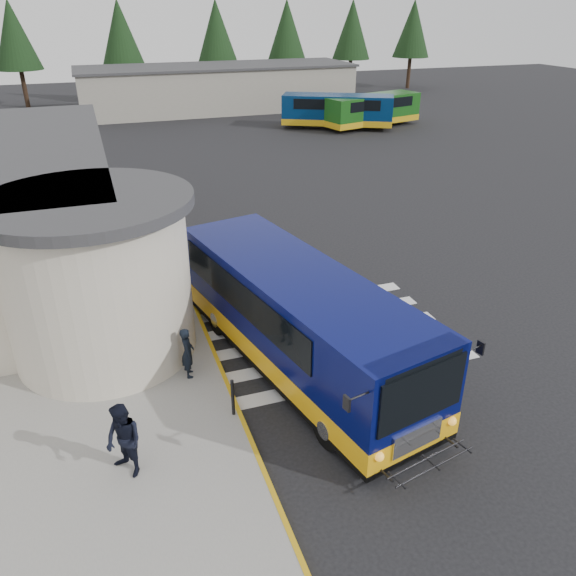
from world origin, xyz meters
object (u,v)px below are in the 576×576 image
object	(u,v)px
transit_bus	(299,323)
far_bus_a	(337,110)
pedestrian_b	(124,441)
far_bus_b	(372,109)
pedestrian_a	(188,352)
bollard	(233,397)

from	to	relation	value
transit_bus	far_bus_a	distance (m)	35.17
pedestrian_b	far_bus_a	world-z (taller)	far_bus_a
far_bus_a	far_bus_b	bearing A→B (deg)	-71.05
far_bus_a	pedestrian_b	bearing A→B (deg)	177.28
far_bus_a	pedestrian_a	bearing A→B (deg)	177.37
transit_bus	far_bus_a	world-z (taller)	transit_bus
pedestrian_a	far_bus_b	xyz separation A→B (m)	(21.37, 30.88, 0.58)
pedestrian_b	far_bus_b	distance (m)	41.33
bollard	far_bus_a	distance (m)	37.77
far_bus_b	pedestrian_b	bearing A→B (deg)	131.03
far_bus_a	transit_bus	bearing A→B (deg)	-177.90
pedestrian_b	far_bus_b	xyz separation A→B (m)	(23.33, 34.11, 0.42)
bollard	far_bus_b	size ratio (longest dim) A/B	0.11
transit_bus	pedestrian_a	xyz separation A→B (m)	(-3.15, 0.36, -0.52)
pedestrian_a	far_bus_a	bearing A→B (deg)	-25.49
transit_bus	far_bus_a	size ratio (longest dim) A/B	1.17
transit_bus	pedestrian_b	distance (m)	5.87
transit_bus	bollard	distance (m)	3.04
pedestrian_a	far_bus_b	world-z (taller)	far_bus_b
pedestrian_a	bollard	world-z (taller)	pedestrian_a
pedestrian_b	pedestrian_a	bearing A→B (deg)	115.38
far_bus_a	far_bus_b	size ratio (longest dim) A/B	1.01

